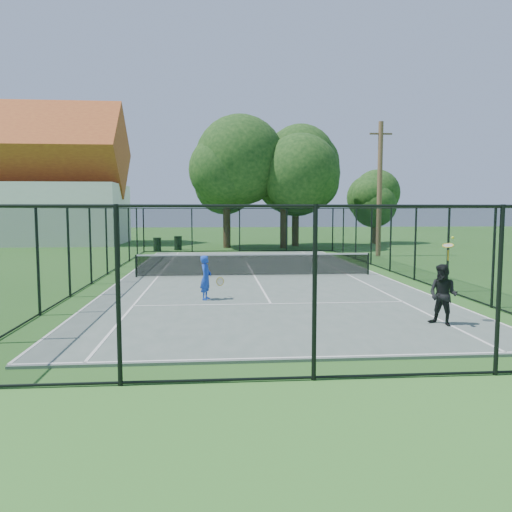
{
  "coord_description": "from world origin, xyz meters",
  "views": [
    {
      "loc": [
        -1.66,
        -21.19,
        2.92
      ],
      "look_at": [
        -0.17,
        -3.0,
        1.2
      ],
      "focal_mm": 35.0,
      "sensor_mm": 36.0,
      "label": 1
    }
  ],
  "objects": [
    {
      "name": "building",
      "position": [
        -17.0,
        22.0,
        4.93
      ],
      "size": [
        15.3,
        8.15,
        11.87
      ],
      "color": "silver",
      "rests_on": "ground"
    },
    {
      "name": "fence",
      "position": [
        0.0,
        0.0,
        1.5
      ],
      "size": [
        13.1,
        26.1,
        3.0
      ],
      "color": "black",
      "rests_on": "ground"
    },
    {
      "name": "tree_near_left",
      "position": [
        -0.8,
        16.49,
        5.55
      ],
      "size": [
        6.92,
        6.92,
        9.02
      ],
      "color": "#332114",
      "rests_on": "ground"
    },
    {
      "name": "utility_pole",
      "position": [
        8.44,
        9.0,
        4.18
      ],
      "size": [
        1.4,
        0.3,
        8.23
      ],
      "color": "#4C3823",
      "rests_on": "ground"
    },
    {
      "name": "tree_near_mid",
      "position": [
        3.46,
        15.87,
        5.48
      ],
      "size": [
        6.8,
        6.8,
        8.89
      ],
      "color": "#332114",
      "rests_on": "ground"
    },
    {
      "name": "ground",
      "position": [
        0.0,
        0.0,
        0.0
      ],
      "size": [
        120.0,
        120.0,
        0.0
      ],
      "primitive_type": "plane",
      "color": "#2E6221"
    },
    {
      "name": "player_blue",
      "position": [
        -1.97,
        -5.49,
        0.76
      ],
      "size": [
        0.81,
        0.58,
        1.41
      ],
      "color": "blue",
      "rests_on": "tennis_court"
    },
    {
      "name": "trash_bin_left",
      "position": [
        -5.71,
        13.93,
        0.47
      ],
      "size": [
        0.58,
        0.58,
        0.94
      ],
      "color": "black",
      "rests_on": "ground"
    },
    {
      "name": "tennis_court",
      "position": [
        0.0,
        0.0,
        0.03
      ],
      "size": [
        11.0,
        24.0,
        0.06
      ],
      "primitive_type": "cube",
      "color": "#57675E",
      "rests_on": "ground"
    },
    {
      "name": "tennis_net",
      "position": [
        0.0,
        0.0,
        0.58
      ],
      "size": [
        10.08,
        0.08,
        0.95
      ],
      "color": "black",
      "rests_on": "tennis_court"
    },
    {
      "name": "player_black",
      "position": [
        3.92,
        -9.49,
        0.82
      ],
      "size": [
        0.91,
        0.96,
        2.18
      ],
      "color": "black",
      "rests_on": "tennis_court"
    },
    {
      "name": "tree_near_right",
      "position": [
        4.7,
        18.13,
        5.57
      ],
      "size": [
        6.35,
        6.35,
        8.76
      ],
      "color": "#332114",
      "rests_on": "ground"
    },
    {
      "name": "trash_bin_right",
      "position": [
        -4.33,
        14.71,
        0.5
      ],
      "size": [
        0.58,
        0.58,
        1.0
      ],
      "color": "black",
      "rests_on": "ground"
    },
    {
      "name": "tree_far_right",
      "position": [
        11.79,
        20.19,
        3.69
      ],
      "size": [
        4.51,
        4.51,
        5.97
      ],
      "color": "#332114",
      "rests_on": "ground"
    }
  ]
}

